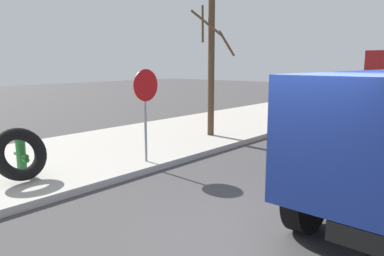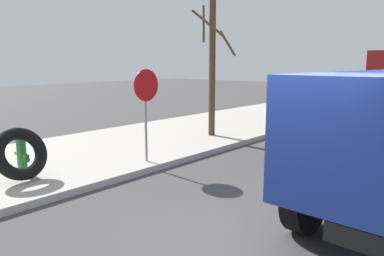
# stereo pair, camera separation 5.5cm
# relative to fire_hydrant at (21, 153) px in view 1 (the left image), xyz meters

# --- Properties ---
(ground_plane) EXTENTS (80.00, 80.00, 0.00)m
(ground_plane) POSITION_rel_fire_hydrant_xyz_m (0.80, -5.76, -0.60)
(ground_plane) COLOR #423F3F
(sidewalk_curb) EXTENTS (36.00, 5.00, 0.15)m
(sidewalk_curb) POSITION_rel_fire_hydrant_xyz_m (0.80, 0.74, -0.52)
(sidewalk_curb) COLOR #ADA89E
(sidewalk_curb) RESTS_ON ground
(fire_hydrant) EXTENTS (0.23, 0.52, 0.84)m
(fire_hydrant) POSITION_rel_fire_hydrant_xyz_m (0.00, 0.00, 0.00)
(fire_hydrant) COLOR #2D8438
(fire_hydrant) RESTS_ON sidewalk_curb
(loose_tire) EXTENTS (1.11, 0.66, 1.12)m
(loose_tire) POSITION_rel_fire_hydrant_xyz_m (-0.25, -0.49, 0.11)
(loose_tire) COLOR black
(loose_tire) RESTS_ON sidewalk_curb
(stop_sign) EXTENTS (0.76, 0.08, 2.24)m
(stop_sign) POSITION_rel_fire_hydrant_xyz_m (2.46, -1.32, 1.11)
(stop_sign) COLOR gray
(stop_sign) RESTS_ON sidewalk_curb
(bare_tree) EXTENTS (1.33, 1.13, 4.52)m
(bare_tree) POSITION_rel_fire_hydrant_xyz_m (6.15, -0.46, 1.92)
(bare_tree) COLOR #4C3823
(bare_tree) RESTS_ON sidewalk_curb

